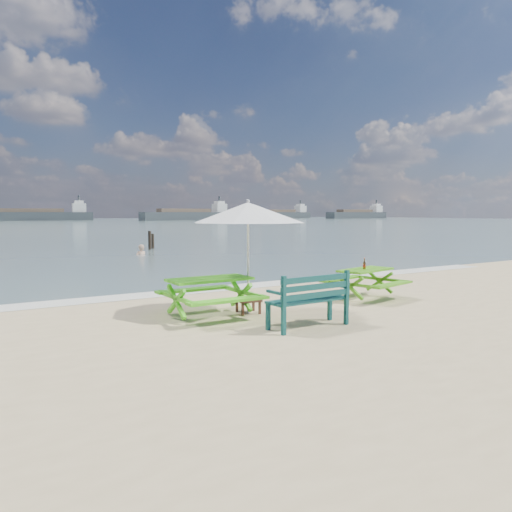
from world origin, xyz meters
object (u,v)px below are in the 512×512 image
picnic_table_left (210,298)px  side_table (248,306)px  swimmer (141,261)px  picnic_table_right (365,284)px  patio_umbrella (248,213)px  park_bench (308,311)px  beer_bottle (364,266)px

picnic_table_left → side_table: size_ratio=3.37×
picnic_table_left → swimmer: (3.77, 14.97, -0.70)m
picnic_table_right → side_table: picnic_table_right is taller
picnic_table_right → patio_umbrella: 3.70m
picnic_table_right → park_bench: park_bench is taller
side_table → beer_bottle: size_ratio=2.02×
side_table → patio_umbrella: size_ratio=0.20×
beer_bottle → swimmer: beer_bottle is taller
patio_umbrella → swimmer: 15.52m
side_table → patio_umbrella: bearing=-90.0°
patio_umbrella → beer_bottle: size_ratio=10.10×
side_table → swimmer: (2.94, 15.05, -0.48)m
side_table → swimmer: swimmer is taller
side_table → picnic_table_left: bearing=174.7°
picnic_table_left → swimmer: 15.45m
side_table → patio_umbrella: 1.90m
picnic_table_right → park_bench: (-3.01, -1.64, -0.05)m
beer_bottle → swimmer: 15.14m
picnic_table_right → patio_umbrella: bearing=-180.0°
park_bench → beer_bottle: size_ratio=5.94×
picnic_table_left → patio_umbrella: bearing=-5.3°
picnic_table_left → picnic_table_right: bearing=-1.1°
picnic_table_right → beer_bottle: 0.47m
beer_bottle → park_bench: bearing=-151.5°
picnic_table_left → swimmer: picnic_table_left is taller
picnic_table_right → side_table: bearing=-180.0°
picnic_table_left → park_bench: bearing=-57.3°
picnic_table_left → side_table: (0.83, -0.08, -0.22)m
park_bench → picnic_table_left: bearing=122.7°
picnic_table_left → park_bench: size_ratio=1.14×
park_bench → patio_umbrella: 2.42m
picnic_table_left → side_table: bearing=-5.3°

